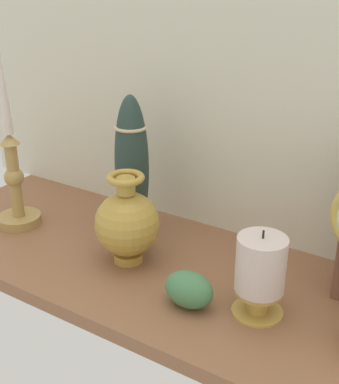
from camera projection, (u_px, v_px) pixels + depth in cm
name	position (u px, v px, depth cm)	size (l,w,h in cm)	color
ground_plane	(162.00, 271.00, 89.79)	(100.00, 36.00, 2.40)	brown
back_wall	(220.00, 56.00, 90.56)	(120.00, 2.00, 65.00)	beige
candlestick_tall_left	(13.00, 168.00, 98.99)	(8.41, 8.41, 39.72)	#AE8B4A
brass_vase_bulbous	(127.00, 223.00, 87.83)	(11.06, 11.06, 16.04)	#BA943B
pillar_candle_front	(260.00, 272.00, 74.50)	(7.59, 7.59, 13.60)	gold
tall_ceramic_vase	(132.00, 166.00, 95.26)	(6.23, 6.23, 26.57)	#273C36
ivy_sprig	(189.00, 289.00, 77.82)	(7.73, 5.41, 5.58)	#477F4F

